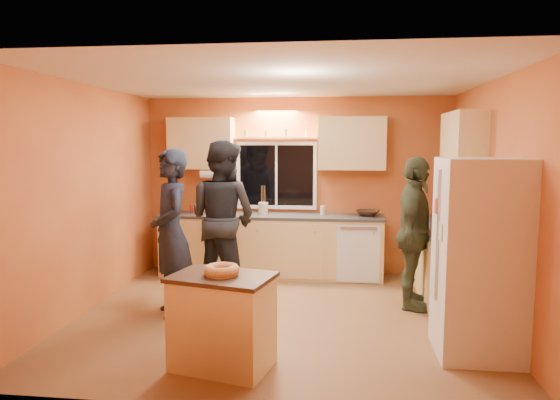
# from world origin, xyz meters

# --- Properties ---
(ground) EXTENTS (4.50, 4.50, 0.00)m
(ground) POSITION_xyz_m (0.00, 0.00, 0.00)
(ground) COLOR brown
(ground) RESTS_ON ground
(room_shell) EXTENTS (4.54, 4.04, 2.61)m
(room_shell) POSITION_xyz_m (0.12, 0.41, 1.62)
(room_shell) COLOR #C57432
(room_shell) RESTS_ON ground
(back_counter) EXTENTS (4.23, 0.62, 0.90)m
(back_counter) POSITION_xyz_m (0.01, 1.70, 0.45)
(back_counter) COLOR #E0C075
(back_counter) RESTS_ON ground
(right_counter) EXTENTS (0.62, 1.84, 0.90)m
(right_counter) POSITION_xyz_m (1.95, 0.50, 0.45)
(right_counter) COLOR #E0C075
(right_counter) RESTS_ON ground
(refrigerator) EXTENTS (0.72, 0.70, 1.80)m
(refrigerator) POSITION_xyz_m (1.89, -0.80, 0.90)
(refrigerator) COLOR silver
(refrigerator) RESTS_ON ground
(island) EXTENTS (0.95, 0.76, 0.81)m
(island) POSITION_xyz_m (-0.36, -1.33, 0.41)
(island) COLOR #E0C075
(island) RESTS_ON ground
(bundt_pastry) EXTENTS (0.31, 0.31, 0.09)m
(bundt_pastry) POSITION_xyz_m (-0.36, -1.33, 0.86)
(bundt_pastry) COLOR tan
(bundt_pastry) RESTS_ON island
(person_left) EXTENTS (0.73, 0.81, 1.87)m
(person_left) POSITION_xyz_m (-1.23, -0.08, 0.93)
(person_left) COLOR black
(person_left) RESTS_ON ground
(person_center) EXTENTS (1.18, 1.07, 1.96)m
(person_center) POSITION_xyz_m (-0.84, 0.74, 0.98)
(person_center) COLOR black
(person_center) RESTS_ON ground
(person_right) EXTENTS (0.68, 1.12, 1.78)m
(person_right) POSITION_xyz_m (1.50, 0.46, 0.89)
(person_right) COLOR #313723
(person_right) RESTS_ON ground
(mixing_bowl) EXTENTS (0.39, 0.39, 0.08)m
(mixing_bowl) POSITION_xyz_m (1.04, 1.74, 0.94)
(mixing_bowl) COLOR #321C10
(mixing_bowl) RESTS_ON back_counter
(utensil_crock) EXTENTS (0.14, 0.14, 0.17)m
(utensil_crock) POSITION_xyz_m (-0.46, 1.73, 0.99)
(utensil_crock) COLOR beige
(utensil_crock) RESTS_ON back_counter
(potted_plant) EXTENTS (0.27, 0.25, 0.27)m
(potted_plant) POSITION_xyz_m (1.90, -0.19, 1.03)
(potted_plant) COLOR gray
(potted_plant) RESTS_ON right_counter
(red_box) EXTENTS (0.19, 0.16, 0.07)m
(red_box) POSITION_xyz_m (1.93, 0.26, 0.94)
(red_box) COLOR #A32819
(red_box) RESTS_ON right_counter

